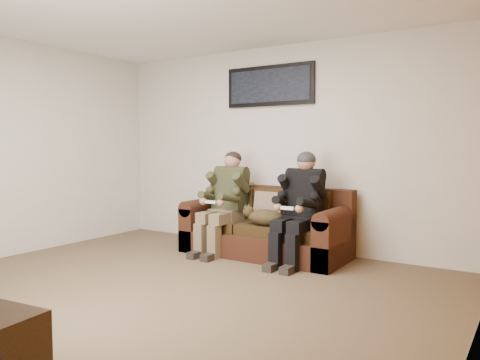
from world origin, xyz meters
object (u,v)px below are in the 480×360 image
Objects in this scene: sofa at (267,229)px; person_right at (300,201)px; person_left at (225,197)px; cat at (264,217)px; framed_poster at (270,86)px.

person_right reaches higher than sofa.
cat is at bearing -6.88° from person_left.
person_left is 1.54m from framed_poster.
sofa is 1.85m from framed_poster.
framed_poster is (0.31, 0.56, 1.40)m from person_left.
sofa is 3.02× the size of cat.
cat is (0.09, -0.24, 0.19)m from sofa.
person_right is at bearing 0.02° from person_left.
sofa is at bearing 111.42° from cat.
cat is (-0.42, -0.07, -0.20)m from person_right.
sofa is 0.66m from person_left.
framed_poster is at bearing 114.87° from cat.
person_right is (1.02, 0.00, 0.00)m from person_left.
sofa is at bearing 17.96° from person_left.
framed_poster reaches higher than sofa.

